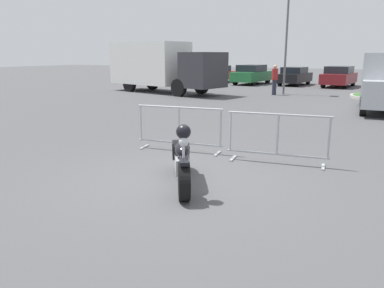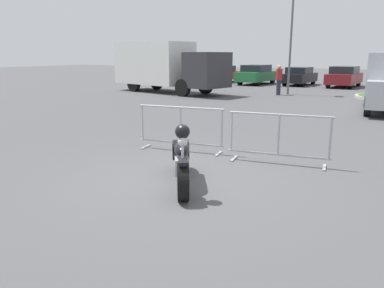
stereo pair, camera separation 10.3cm
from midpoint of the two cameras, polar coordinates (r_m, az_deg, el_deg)
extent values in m
plane|color=#4C4C4F|center=(6.92, -2.23, -5.51)|extent=(120.00, 120.00, 0.00)
cylinder|color=black|center=(5.90, -1.73, -5.72)|extent=(0.47, 0.62, 0.62)
cylinder|color=black|center=(7.34, -2.24, -1.86)|extent=(0.47, 0.62, 0.62)
cube|color=silver|center=(6.59, -2.02, -2.77)|extent=(0.62, 0.82, 0.27)
ellipsoid|color=black|center=(6.35, -1.98, -0.86)|extent=(0.50, 0.60, 0.25)
cube|color=black|center=(6.70, -2.09, -0.44)|extent=(0.49, 0.57, 0.12)
cube|color=black|center=(7.05, -2.18, -0.87)|extent=(0.45, 0.46, 0.31)
cube|color=black|center=(5.80, -1.75, -2.64)|extent=(0.32, 0.40, 0.06)
cylinder|color=silver|center=(5.86, -1.80, -1.14)|extent=(0.05, 0.05, 0.44)
sphere|color=silver|center=(5.77, -1.79, 0.37)|extent=(0.16, 0.16, 0.16)
sphere|color=black|center=(5.79, -1.82, 1.88)|extent=(0.23, 0.23, 0.23)
cylinder|color=#9EA0A5|center=(8.78, -2.31, 5.60)|extent=(2.12, 0.29, 0.04)
cylinder|color=#9EA0A5|center=(8.94, -2.26, 0.19)|extent=(2.12, 0.29, 0.04)
cylinder|color=#9EA0A5|center=(9.27, -8.10, 3.24)|extent=(0.05, 0.05, 0.85)
cylinder|color=#9EA0A5|center=(8.85, -2.28, 2.87)|extent=(0.05, 0.05, 0.85)
cylinder|color=#9EA0A5|center=(8.52, 4.05, 2.44)|extent=(0.05, 0.05, 0.85)
cube|color=#9EA0A5|center=(9.37, -7.60, -0.46)|extent=(0.11, 0.44, 0.03)
cube|color=#9EA0A5|center=(8.68, 3.54, -1.48)|extent=(0.11, 0.44, 0.03)
cylinder|color=#9EA0A5|center=(7.92, 12.73, 4.42)|extent=(2.12, 0.29, 0.04)
cylinder|color=#9EA0A5|center=(8.10, 12.42, -1.53)|extent=(2.12, 0.29, 0.04)
cylinder|color=#9EA0A5|center=(8.18, 5.53, 1.95)|extent=(0.05, 0.05, 0.85)
cylinder|color=#9EA0A5|center=(8.00, 12.58, 1.42)|extent=(0.05, 0.05, 0.85)
cylinder|color=#9EA0A5|center=(7.94, 19.84, 0.85)|extent=(0.05, 0.05, 0.85)
cube|color=#9EA0A5|center=(8.31, 5.90, -2.21)|extent=(0.11, 0.44, 0.03)
cube|color=#9EA0A5|center=(8.09, 19.00, -3.33)|extent=(0.11, 0.44, 0.03)
cube|color=silver|center=(23.79, -6.59, 12.13)|extent=(5.42, 3.49, 2.50)
cube|color=#2D2D33|center=(20.81, 1.56, 11.20)|extent=(2.29, 2.57, 1.90)
cylinder|color=black|center=(22.20, 1.30, 8.89)|extent=(1.00, 0.51, 0.96)
cylinder|color=black|center=(20.77, -2.18, 8.57)|extent=(1.00, 0.51, 0.96)
cylinder|color=black|center=(25.12, -6.18, 9.35)|extent=(1.00, 0.51, 0.96)
cylinder|color=black|center=(23.86, -9.64, 9.03)|extent=(1.00, 0.51, 0.96)
cylinder|color=black|center=(15.50, 24.51, 5.25)|extent=(0.27, 0.73, 0.72)
cylinder|color=black|center=(18.77, 24.57, 6.48)|extent=(0.27, 0.73, 0.72)
cube|color=tan|center=(33.05, -1.28, 10.66)|extent=(2.27, 4.64, 0.73)
cube|color=#1E232B|center=(32.90, -1.44, 11.74)|extent=(1.90, 2.45, 0.52)
cylinder|color=black|center=(34.69, -1.00, 10.30)|extent=(0.30, 0.69, 0.67)
cylinder|color=black|center=(33.86, 1.19, 10.22)|extent=(0.30, 0.69, 0.67)
cylinder|color=black|center=(32.34, -3.86, 10.04)|extent=(0.30, 0.69, 0.67)
cylinder|color=black|center=(31.46, -1.58, 9.97)|extent=(0.30, 0.69, 0.67)
cube|color=#B21E19|center=(31.74, 3.90, 10.40)|extent=(2.04, 4.17, 0.65)
cube|color=#1E232B|center=(31.59, 3.80, 11.41)|extent=(1.71, 2.20, 0.47)
cylinder|color=black|center=(33.21, 3.93, 10.07)|extent=(0.27, 0.62, 0.60)
cylinder|color=black|center=(32.58, 6.08, 9.96)|extent=(0.27, 0.62, 0.60)
cylinder|color=black|center=(30.98, 1.60, 9.85)|extent=(0.27, 0.62, 0.60)
cylinder|color=black|center=(30.30, 3.86, 9.74)|extent=(0.27, 0.62, 0.60)
cube|color=#236B38|center=(29.98, 9.05, 10.19)|extent=(2.22, 4.54, 0.71)
cube|color=#1E232B|center=(29.82, 8.97, 11.35)|extent=(1.86, 2.40, 0.51)
cylinder|color=black|center=(31.58, 8.81, 9.82)|extent=(0.29, 0.67, 0.65)
cylinder|color=black|center=(31.01, 11.37, 9.65)|extent=(0.29, 0.67, 0.65)
cylinder|color=black|center=(29.05, 6.52, 9.58)|extent=(0.29, 0.67, 0.65)
cylinder|color=black|center=(28.42, 9.27, 9.41)|extent=(0.29, 0.67, 0.65)
cube|color=black|center=(29.68, 15.26, 9.74)|extent=(2.01, 4.12, 0.65)
cube|color=#1E232B|center=(29.52, 15.25, 10.80)|extent=(1.69, 2.17, 0.46)
cylinder|color=black|center=(31.11, 14.75, 9.43)|extent=(0.26, 0.61, 0.59)
cylinder|color=black|center=(30.72, 17.18, 9.23)|extent=(0.26, 0.61, 0.59)
cylinder|color=black|center=(28.71, 13.14, 9.22)|extent=(0.26, 0.61, 0.59)
cylinder|color=black|center=(28.28, 15.76, 9.01)|extent=(0.26, 0.61, 0.59)
cube|color=maroon|center=(29.00, 21.39, 9.31)|extent=(2.18, 4.45, 0.70)
cube|color=#1E232B|center=(28.83, 21.43, 10.49)|extent=(1.82, 2.35, 0.50)
cylinder|color=black|center=(30.51, 20.51, 9.00)|extent=(0.28, 0.66, 0.64)
cylinder|color=black|center=(30.23, 23.25, 8.73)|extent=(0.28, 0.66, 0.64)
cylinder|color=black|center=(27.84, 19.27, 8.75)|extent=(0.28, 0.66, 0.64)
cylinder|color=black|center=(27.54, 22.26, 8.46)|extent=(0.28, 0.66, 0.64)
cylinder|color=black|center=(30.70, 26.51, 8.48)|extent=(0.29, 0.67, 0.65)
cylinder|color=black|center=(27.94, 25.84, 8.19)|extent=(0.29, 0.67, 0.65)
cylinder|color=#262838|center=(22.08, 12.28, 8.42)|extent=(0.32, 0.32, 0.85)
cylinder|color=maroon|center=(22.03, 12.38, 10.32)|extent=(0.46, 0.46, 0.62)
sphere|color=tan|center=(22.01, 12.44, 11.41)|extent=(0.22, 0.22, 0.22)
sphere|color=#3D7A38|center=(22.77, 27.11, 7.54)|extent=(0.80, 0.80, 0.80)
cylinder|color=#595B60|center=(22.50, 14.00, 14.35)|extent=(0.12, 0.12, 5.50)
camera|label=1|loc=(0.05, -90.43, -0.10)|focal=35.00mm
camera|label=2|loc=(0.05, 89.57, 0.10)|focal=35.00mm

